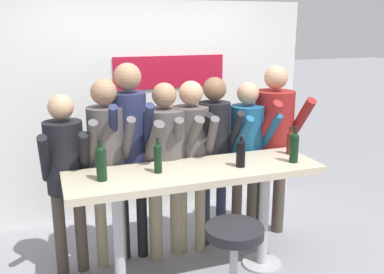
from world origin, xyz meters
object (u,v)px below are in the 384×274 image
(bar_stool, at_px, (234,259))
(wine_bottle_0, at_px, (101,162))
(person_right, at_px, (214,143))
(wine_bottle_2, at_px, (158,157))
(person_rightmost, at_px, (274,134))
(wine_bottle_1, at_px, (290,142))
(person_center, at_px, (166,154))
(person_far_right, at_px, (247,145))
(person_far_left, at_px, (65,166))
(tasting_table, at_px, (196,188))
(wine_bottle_3, at_px, (294,146))
(wine_bottle_4, at_px, (241,152))
(person_left, at_px, (107,153))
(person_center_right, at_px, (191,149))
(person_center_left, at_px, (130,139))

(bar_stool, xyz_separation_m, wine_bottle_0, (-0.83, 0.61, 0.65))
(person_right, bearing_deg, wine_bottle_2, -139.79)
(person_rightmost, xyz_separation_m, wine_bottle_1, (-0.08, -0.42, 0.03))
(bar_stool, bearing_deg, person_rightmost, 49.98)
(person_center, relative_size, person_far_right, 1.02)
(person_right, bearing_deg, person_far_right, -0.28)
(person_center, xyz_separation_m, wine_bottle_2, (-0.19, -0.43, 0.12))
(person_far_left, height_order, wine_bottle_0, person_far_left)
(person_far_left, height_order, person_far_right, person_far_right)
(tasting_table, xyz_separation_m, bar_stool, (0.07, -0.62, -0.33))
(person_far_left, xyz_separation_m, person_right, (1.39, 0.06, 0.06))
(wine_bottle_3, bearing_deg, wine_bottle_1, 66.09)
(wine_bottle_1, relative_size, wine_bottle_4, 0.95)
(wine_bottle_1, distance_m, wine_bottle_3, 0.24)
(person_far_left, height_order, person_rightmost, person_rightmost)
(wine_bottle_1, bearing_deg, person_far_right, 120.85)
(person_left, xyz_separation_m, person_center_right, (0.77, -0.02, -0.04))
(person_left, bearing_deg, wine_bottle_4, -30.01)
(person_right, bearing_deg, wine_bottle_3, -49.26)
(wine_bottle_0, relative_size, wine_bottle_2, 1.12)
(person_center, xyz_separation_m, person_center_right, (0.25, 0.00, 0.02))
(person_rightmost, relative_size, wine_bottle_0, 5.45)
(person_center_right, bearing_deg, person_far_right, 13.81)
(bar_stool, relative_size, person_center_left, 0.42)
(tasting_table, bearing_deg, person_center_right, 75.17)
(wine_bottle_2, height_order, wine_bottle_3, wine_bottle_3)
(wine_bottle_0, bearing_deg, tasting_table, 0.49)
(person_center, relative_size, wine_bottle_4, 6.23)
(person_rightmost, bearing_deg, person_center_right, -179.36)
(wine_bottle_1, distance_m, wine_bottle_4, 0.61)
(person_center, height_order, wine_bottle_2, person_center)
(tasting_table, height_order, wine_bottle_2, wine_bottle_2)
(wine_bottle_0, height_order, wine_bottle_1, wine_bottle_0)
(person_center_left, bearing_deg, wine_bottle_3, -19.57)
(person_right, relative_size, wine_bottle_0, 5.18)
(person_right, xyz_separation_m, person_rightmost, (0.65, -0.00, 0.03))
(tasting_table, height_order, wine_bottle_3, wine_bottle_3)
(wine_bottle_1, bearing_deg, person_center_left, 162.99)
(wine_bottle_2, bearing_deg, person_center, 66.48)
(person_right, bearing_deg, person_center_left, -176.12)
(person_center_left, xyz_separation_m, wine_bottle_2, (0.12, -0.51, -0.03))
(bar_stool, relative_size, person_center_right, 0.46)
(person_right, distance_m, person_far_right, 0.34)
(tasting_table, xyz_separation_m, person_left, (-0.65, 0.47, 0.24))
(person_far_left, relative_size, person_right, 0.95)
(tasting_table, distance_m, person_far_right, 0.89)
(wine_bottle_4, bearing_deg, wine_bottle_3, -5.37)
(person_far_right, height_order, wine_bottle_0, person_far_right)
(wine_bottle_3, bearing_deg, person_far_right, 102.82)
(wine_bottle_3, bearing_deg, person_center, 150.26)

